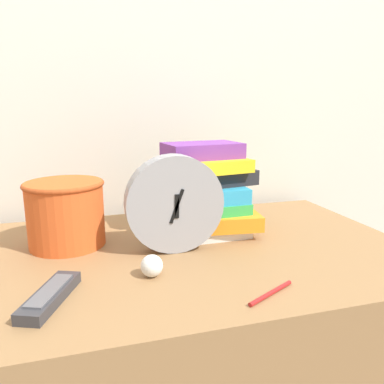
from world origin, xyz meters
name	(u,v)px	position (x,y,z in m)	size (l,w,h in m)	color
wall_back	(137,58)	(0.00, 0.74, 1.20)	(6.00, 0.04, 2.40)	silver
desk	(170,383)	(0.00, 0.33, 0.36)	(1.16, 0.67, 0.73)	olive
desk_clock	(175,204)	(0.02, 0.33, 0.84)	(0.22, 0.05, 0.22)	#99999E
book_stack	(208,192)	(0.13, 0.44, 0.83)	(0.26, 0.22, 0.24)	white
basket	(66,211)	(-0.23, 0.44, 0.81)	(0.19, 0.19, 0.16)	#E05623
tv_remote	(50,296)	(-0.25, 0.16, 0.74)	(0.10, 0.16, 0.02)	#333338
crumpled_paper_ball	(152,266)	(-0.06, 0.21, 0.75)	(0.04, 0.04, 0.04)	white
pen	(271,293)	(0.13, 0.07, 0.73)	(0.11, 0.06, 0.01)	#B21E1E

